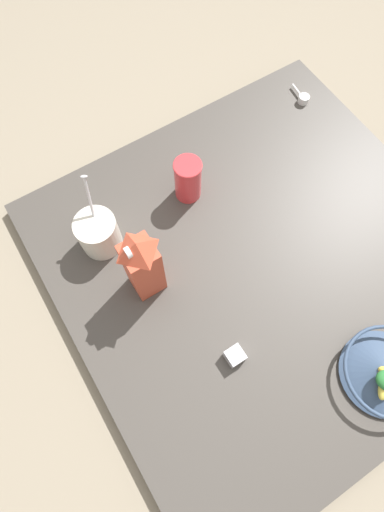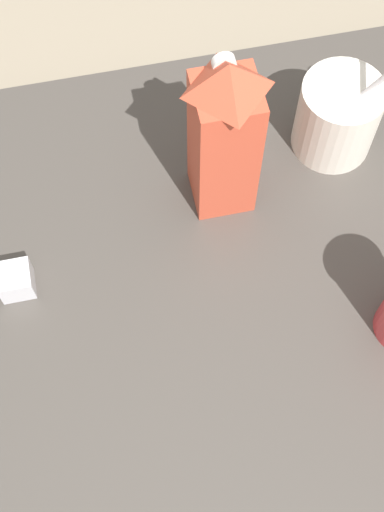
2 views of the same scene
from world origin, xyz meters
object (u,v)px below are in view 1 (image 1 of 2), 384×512
at_px(yogurt_tub, 98,232).
at_px(drinking_cup, 188,179).
at_px(milk_carton, 142,265).
at_px(spice_jar, 235,356).

relative_size(yogurt_tub, drinking_cup, 1.61).
relative_size(milk_carton, spice_jar, 6.07).
distance_m(milk_carton, yogurt_tub, 0.20).
bearing_deg(drinking_cup, spice_jar, -18.38).
bearing_deg(drinking_cup, milk_carton, -53.14).
xyz_separation_m(milk_carton, yogurt_tub, (-0.18, -0.05, -0.07)).
relative_size(milk_carton, yogurt_tub, 1.15).
distance_m(drinking_cup, spice_jar, 0.53).
height_order(yogurt_tub, spice_jar, yogurt_tub).
distance_m(yogurt_tub, spice_jar, 0.51).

